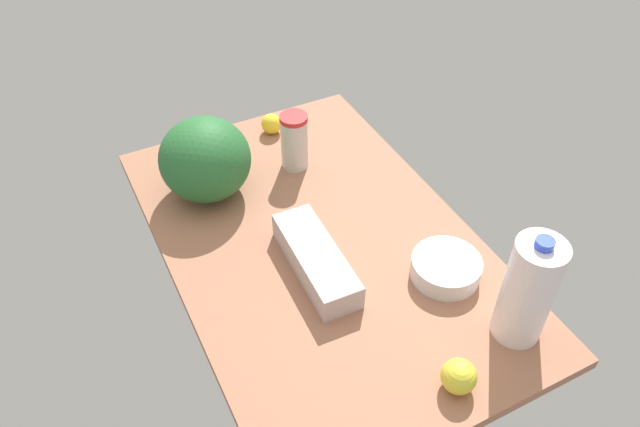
% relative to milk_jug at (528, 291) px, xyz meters
% --- Properties ---
extents(countertop, '(1.20, 0.76, 0.03)m').
position_rel_milk_jug_xyz_m(countertop, '(-0.45, -0.27, -0.15)').
color(countertop, '#A0674B').
rests_on(countertop, ground).
extents(milk_jug, '(0.11, 0.11, 0.29)m').
position_rel_milk_jug_xyz_m(milk_jug, '(0.00, 0.00, 0.00)').
color(milk_jug, white).
rests_on(milk_jug, countertop).
extents(egg_carton, '(0.32, 0.12, 0.07)m').
position_rel_milk_jug_xyz_m(egg_carton, '(-0.37, -0.32, -0.10)').
color(egg_carton, '#BDB0AC').
rests_on(egg_carton, countertop).
extents(tumbler_cup, '(0.08, 0.08, 0.17)m').
position_rel_milk_jug_xyz_m(tumbler_cup, '(-0.77, -0.19, -0.05)').
color(tumbler_cup, silver).
rests_on(tumbler_cup, countertop).
extents(watermelon, '(0.25, 0.25, 0.23)m').
position_rel_milk_jug_xyz_m(watermelon, '(-0.77, -0.46, -0.02)').
color(watermelon, '#276630').
rests_on(watermelon, countertop).
extents(mixing_bowl, '(0.17, 0.17, 0.05)m').
position_rel_milk_jug_xyz_m(mixing_bowl, '(-0.21, -0.05, -0.11)').
color(mixing_bowl, silver).
rests_on(mixing_bowl, countertop).
extents(lemon_beside_bowl, '(0.06, 0.06, 0.06)m').
position_rel_milk_jug_xyz_m(lemon_beside_bowl, '(-0.95, -0.18, -0.11)').
color(lemon_beside_bowl, yellow).
rests_on(lemon_beside_bowl, countertop).
extents(lemon_near_front, '(0.08, 0.08, 0.08)m').
position_rel_milk_jug_xyz_m(lemon_near_front, '(0.06, -0.20, -0.10)').
color(lemon_near_front, yellow).
rests_on(lemon_near_front, countertop).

